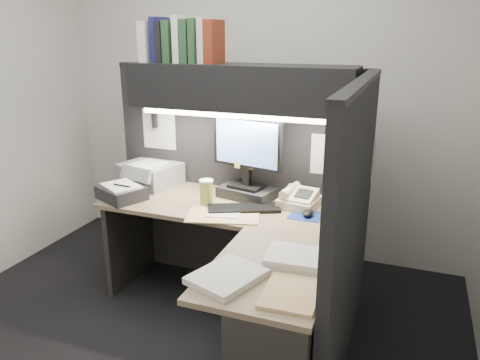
{
  "coord_description": "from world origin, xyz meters",
  "views": [
    {
      "loc": [
        1.25,
        -2.21,
        1.86
      ],
      "look_at": [
        0.22,
        0.51,
        0.93
      ],
      "focal_mm": 35.0,
      "sensor_mm": 36.0,
      "label": 1
    }
  ],
  "objects_px": {
    "overhead_shelf": "(240,87)",
    "telephone": "(300,200)",
    "desk": "(243,290)",
    "coffee_cup": "(206,193)",
    "monitor": "(247,167)",
    "notebook_stack": "(122,193)",
    "keyboard": "(244,208)",
    "printer": "(151,174)"
  },
  "relations": [
    {
      "from": "keyboard",
      "to": "coffee_cup",
      "type": "xyz_separation_m",
      "value": [
        -0.27,
        0.0,
        0.07
      ]
    },
    {
      "from": "printer",
      "to": "monitor",
      "type": "bearing_deg",
      "value": 11.3
    },
    {
      "from": "desk",
      "to": "notebook_stack",
      "type": "height_order",
      "value": "notebook_stack"
    },
    {
      "from": "monitor",
      "to": "keyboard",
      "type": "height_order",
      "value": "monitor"
    },
    {
      "from": "desk",
      "to": "keyboard",
      "type": "height_order",
      "value": "keyboard"
    },
    {
      "from": "desk",
      "to": "overhead_shelf",
      "type": "height_order",
      "value": "overhead_shelf"
    },
    {
      "from": "desk",
      "to": "coffee_cup",
      "type": "height_order",
      "value": "coffee_cup"
    },
    {
      "from": "overhead_shelf",
      "to": "telephone",
      "type": "distance_m",
      "value": 0.85
    },
    {
      "from": "coffee_cup",
      "to": "printer",
      "type": "relative_size",
      "value": 0.41
    },
    {
      "from": "telephone",
      "to": "coffee_cup",
      "type": "distance_m",
      "value": 0.63
    },
    {
      "from": "printer",
      "to": "notebook_stack",
      "type": "distance_m",
      "value": 0.38
    },
    {
      "from": "keyboard",
      "to": "telephone",
      "type": "bearing_deg",
      "value": 5.88
    },
    {
      "from": "monitor",
      "to": "telephone",
      "type": "distance_m",
      "value": 0.43
    },
    {
      "from": "overhead_shelf",
      "to": "coffee_cup",
      "type": "xyz_separation_m",
      "value": [
        -0.15,
        -0.26,
        -0.69
      ]
    },
    {
      "from": "desk",
      "to": "printer",
      "type": "bearing_deg",
      "value": 143.78
    },
    {
      "from": "printer",
      "to": "notebook_stack",
      "type": "height_order",
      "value": "printer"
    },
    {
      "from": "overhead_shelf",
      "to": "notebook_stack",
      "type": "xyz_separation_m",
      "value": [
        -0.75,
        -0.36,
        -0.72
      ]
    },
    {
      "from": "overhead_shelf",
      "to": "printer",
      "type": "relative_size",
      "value": 3.82
    },
    {
      "from": "telephone",
      "to": "printer",
      "type": "relative_size",
      "value": 0.63
    },
    {
      "from": "telephone",
      "to": "desk",
      "type": "bearing_deg",
      "value": -93.52
    },
    {
      "from": "desk",
      "to": "monitor",
      "type": "relative_size",
      "value": 2.96
    },
    {
      "from": "telephone",
      "to": "overhead_shelf",
      "type": "bearing_deg",
      "value": -179.28
    },
    {
      "from": "monitor",
      "to": "notebook_stack",
      "type": "xyz_separation_m",
      "value": [
        -0.81,
        -0.34,
        -0.18
      ]
    },
    {
      "from": "telephone",
      "to": "coffee_cup",
      "type": "bearing_deg",
      "value": -153.17
    },
    {
      "from": "overhead_shelf",
      "to": "coffee_cup",
      "type": "height_order",
      "value": "overhead_shelf"
    },
    {
      "from": "printer",
      "to": "desk",
      "type": "bearing_deg",
      "value": -22.42
    },
    {
      "from": "desk",
      "to": "notebook_stack",
      "type": "xyz_separation_m",
      "value": [
        -1.05,
        0.39,
        0.33
      ]
    },
    {
      "from": "desk",
      "to": "monitor",
      "type": "bearing_deg",
      "value": 108.25
    },
    {
      "from": "overhead_shelf",
      "to": "printer",
      "type": "height_order",
      "value": "overhead_shelf"
    },
    {
      "from": "coffee_cup",
      "to": "monitor",
      "type": "bearing_deg",
      "value": 48.66
    },
    {
      "from": "keyboard",
      "to": "coffee_cup",
      "type": "bearing_deg",
      "value": 154.6
    },
    {
      "from": "telephone",
      "to": "printer",
      "type": "height_order",
      "value": "printer"
    },
    {
      "from": "overhead_shelf",
      "to": "telephone",
      "type": "bearing_deg",
      "value": -8.29
    },
    {
      "from": "keyboard",
      "to": "monitor",
      "type": "bearing_deg",
      "value": 80.64
    },
    {
      "from": "desk",
      "to": "coffee_cup",
      "type": "bearing_deg",
      "value": 132.12
    },
    {
      "from": "overhead_shelf",
      "to": "keyboard",
      "type": "bearing_deg",
      "value": -64.14
    },
    {
      "from": "desk",
      "to": "keyboard",
      "type": "relative_size",
      "value": 3.6
    },
    {
      "from": "overhead_shelf",
      "to": "notebook_stack",
      "type": "distance_m",
      "value": 1.11
    },
    {
      "from": "desk",
      "to": "overhead_shelf",
      "type": "relative_size",
      "value": 1.1
    },
    {
      "from": "desk",
      "to": "keyboard",
      "type": "bearing_deg",
      "value": 109.52
    },
    {
      "from": "overhead_shelf",
      "to": "keyboard",
      "type": "xyz_separation_m",
      "value": [
        0.13,
        -0.26,
        -0.76
      ]
    },
    {
      "from": "desk",
      "to": "monitor",
      "type": "distance_m",
      "value": 0.92
    }
  ]
}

